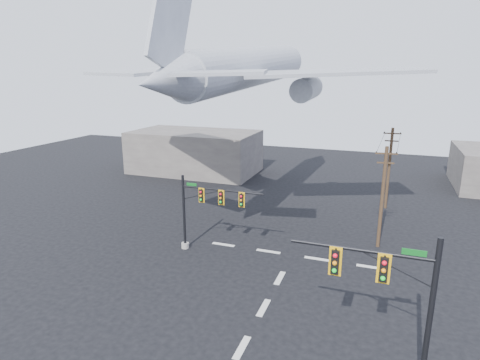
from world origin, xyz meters
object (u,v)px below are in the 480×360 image
at_px(utility_pole_a, 382,196).
at_px(utility_pole_b, 389,167).
at_px(airliner, 248,68).
at_px(signal_mast_far, 203,210).
at_px(signal_mast_near, 398,306).

xyz_separation_m(utility_pole_a, utility_pole_b, (0.46, 10.86, 0.08)).
bearing_deg(utility_pole_b, utility_pole_a, -93.84).
relative_size(utility_pole_a, airliner, 0.26).
bearing_deg(signal_mast_far, signal_mast_near, -34.58).
height_order(utility_pole_a, airliner, airliner).
distance_m(utility_pole_b, airliner, 18.35).
height_order(signal_mast_near, utility_pole_b, utility_pole_b).
xyz_separation_m(utility_pole_a, airliner, (-12.57, 2.72, 10.11)).
bearing_deg(utility_pole_a, signal_mast_far, -162.05).
bearing_deg(signal_mast_far, utility_pole_b, 50.37).
xyz_separation_m(signal_mast_near, utility_pole_b, (-0.56, 26.71, 0.58)).
bearing_deg(airliner, utility_pole_a, -98.31).
distance_m(signal_mast_far, utility_pole_a, 14.69).
xyz_separation_m(signal_mast_far, utility_pole_a, (13.42, 5.90, 0.88)).
xyz_separation_m(utility_pole_b, airliner, (-13.03, -8.14, 10.03)).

